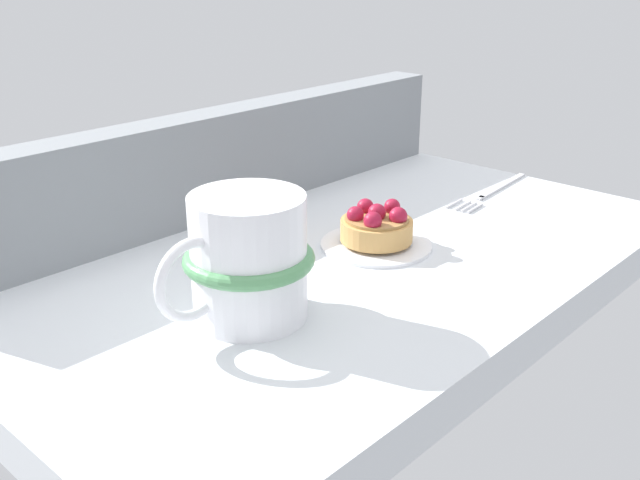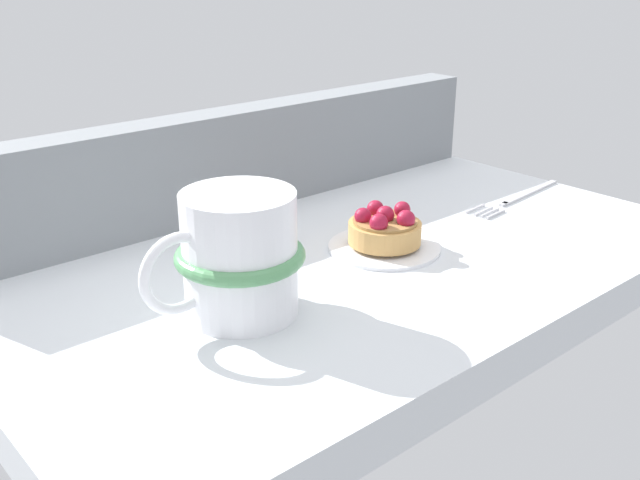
{
  "view_description": "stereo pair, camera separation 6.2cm",
  "coord_description": "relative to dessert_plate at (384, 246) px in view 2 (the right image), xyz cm",
  "views": [
    {
      "loc": [
        -47.92,
        -41.41,
        26.82
      ],
      "look_at": [
        -5.64,
        -2.1,
        3.53
      ],
      "focal_mm": 41.01,
      "sensor_mm": 36.0,
      "label": 1
    },
    {
      "loc": [
        -43.45,
        -45.73,
        26.82
      ],
      "look_at": [
        -5.64,
        -2.1,
        3.53
      ],
      "focal_mm": 41.01,
      "sensor_mm": 36.0,
      "label": 2
    }
  ],
  "objects": [
    {
      "name": "dessert_plate",
      "position": [
        0.0,
        0.0,
        0.0
      ],
      "size": [
        10.68,
        10.68,
        0.7
      ],
      "color": "white",
      "rests_on": "ground_plane"
    },
    {
      "name": "ground_plane",
      "position": [
        -3.2,
        1.23,
        -2.19
      ],
      "size": [
        68.26,
        39.89,
        3.74
      ],
      "primitive_type": "cube",
      "color": "silver"
    },
    {
      "name": "window_rail_back",
      "position": [
        -3.2,
        18.98,
        5.11
      ],
      "size": [
        66.89,
        4.39,
        10.88
      ],
      "primitive_type": "cube",
      "color": "gray",
      "rests_on": "ground_plane"
    },
    {
      "name": "coffee_mug",
      "position": [
        -17.87,
        -1.75,
        4.6
      ],
      "size": [
        13.59,
        10.06,
        9.88
      ],
      "color": "white",
      "rests_on": "ground_plane"
    },
    {
      "name": "raspberry_tart",
      "position": [
        -0.01,
        -0.02,
        1.83
      ],
      "size": [
        6.91,
        6.91,
        3.63
      ],
      "color": "tan",
      "rests_on": "dessert_plate"
    },
    {
      "name": "dessert_fork",
      "position": [
        21.99,
        0.36,
        -0.03
      ],
      "size": [
        17.06,
        3.15,
        0.6
      ],
      "color": "#B7B7BC",
      "rests_on": "ground_plane"
    }
  ]
}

